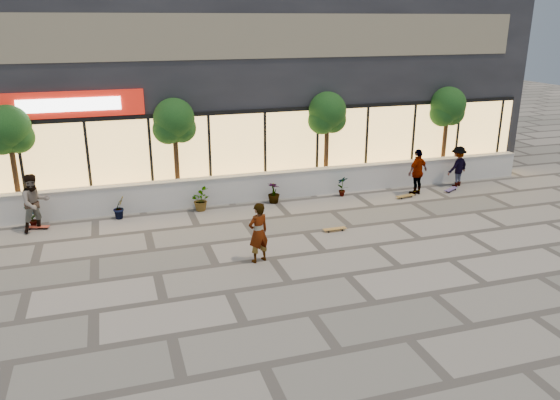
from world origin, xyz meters
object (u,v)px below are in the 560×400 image
object	(u,v)px
skater_left	(35,203)
skater_right_near	(418,172)
tree_mideast	(327,115)
skateboard_left	(38,227)
tree_east	(448,109)
skateboard_center	(335,229)
tree_west	(9,133)
skater_center	(258,233)
skateboard_right_far	(451,189)
tree_midwest	(174,124)
skateboard_right_near	(406,196)
skater_right_far	(458,166)

from	to	relation	value
skater_left	skater_right_near	world-z (taller)	skater_left
tree_mideast	skateboard_left	bearing A→B (deg)	-172.12
tree_east	skater_right_near	distance (m)	3.72
skateboard_center	skateboard_left	world-z (taller)	skateboard_center
skateboard_center	tree_west	bearing A→B (deg)	154.69
skater_center	skateboard_right_far	size ratio (longest dim) A/B	2.21
tree_west	skater_center	xyz separation A→B (m)	(6.96, -6.13, -2.11)
skater_right_near	tree_midwest	bearing A→B (deg)	-34.13
tree_mideast	tree_east	xyz separation A→B (m)	(5.50, 0.00, 0.00)
skater_center	skateboard_center	world-z (taller)	skater_center
tree_midwest	skateboard_left	distance (m)	5.85
skater_center	skater_right_near	distance (m)	8.71
tree_mideast	skateboard_center	xyz separation A→B (m)	(-1.54, -4.63, -2.91)
skater_center	tree_mideast	bearing A→B (deg)	-145.99
tree_midwest	skater_right_near	size ratio (longest dim) A/B	2.14
tree_midwest	tree_mideast	size ratio (longest dim) A/B	1.00
tree_west	skateboard_right_far	distance (m)	16.54
tree_west	skateboard_right_near	distance (m)	14.42
tree_midwest	skater_center	bearing A→B (deg)	-76.61
tree_midwest	tree_west	bearing A→B (deg)	180.00
tree_west	tree_east	distance (m)	17.00
skater_left	skater_right_near	bearing A→B (deg)	-26.91
skater_right_near	skater_right_far	world-z (taller)	skater_right_near
tree_west	skateboard_right_near	size ratio (longest dim) A/B	4.75
tree_midwest	skater_center	world-z (taller)	tree_midwest
skateboard_center	skateboard_left	size ratio (longest dim) A/B	1.00
tree_mideast	skateboard_right_far	bearing A→B (deg)	-23.12
skater_center	skateboard_right_far	world-z (taller)	skater_center
tree_mideast	skater_right_near	distance (m)	4.19
tree_midwest	skater_right_far	distance (m)	11.58
skateboard_left	skateboard_right_far	xyz separation A→B (m)	(15.50, -0.49, 0.00)
skateboard_center	skateboard_left	bearing A→B (deg)	161.02
skater_left	skater_center	bearing A→B (deg)	-61.40
tree_west	skater_right_near	xyz separation A→B (m)	(14.59, -1.92, -2.07)
skater_center	skateboard_right_near	world-z (taller)	skater_center
tree_west	tree_midwest	size ratio (longest dim) A/B	1.00
tree_midwest	skateboard_left	size ratio (longest dim) A/B	5.01
tree_west	skater_right_far	world-z (taller)	tree_west
tree_mideast	tree_midwest	bearing A→B (deg)	180.00
skater_right_near	skateboard_left	distance (m)	13.96
tree_west	skater_right_near	bearing A→B (deg)	-7.51
skater_center	skater_left	size ratio (longest dim) A/B	0.91
skater_left	skateboard_right_far	xyz separation A→B (m)	(15.44, -0.30, -0.88)
tree_west	skater_right_far	distance (m)	16.98
skater_left	skateboard_center	size ratio (longest dim) A/B	2.47
skater_center	skateboard_center	xyz separation A→B (m)	(3.00, 1.50, -0.80)
tree_west	skateboard_right_far	world-z (taller)	tree_west
skater_center	skateboard_right_far	distance (m)	10.12
skateboard_center	skateboard_left	distance (m)	9.81
tree_midwest	tree_mideast	xyz separation A→B (m)	(6.00, 0.00, 0.00)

